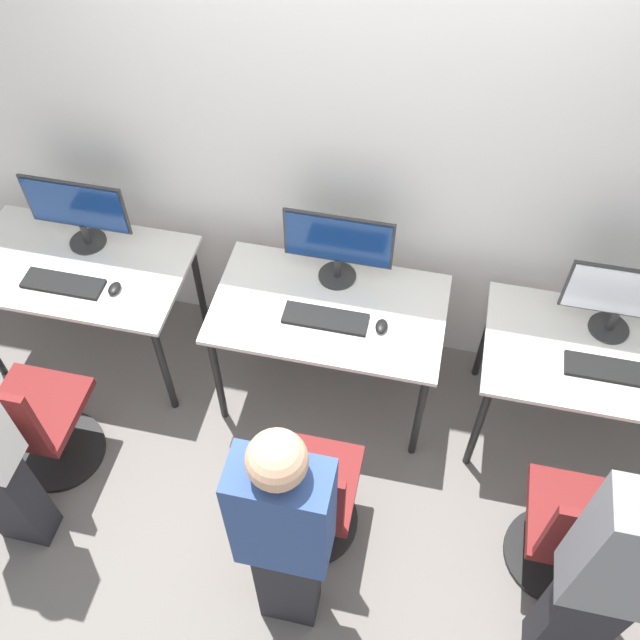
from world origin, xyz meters
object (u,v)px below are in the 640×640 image
at_px(monitor_center, 338,245).
at_px(monitor_right, 624,298).
at_px(keyboard_center, 325,318).
at_px(office_chair_left, 35,425).
at_px(office_chair_right, 574,537).
at_px(mouse_left, 114,288).
at_px(office_chair_center, 307,498).
at_px(keyboard_left, 63,283).
at_px(person_center, 284,535).
at_px(keyboard_right, 611,370).
at_px(person_right, 616,575).
at_px(mouse_center, 382,326).
at_px(monitor_left, 77,210).

bearing_deg(monitor_center, monitor_right, -2.31).
distance_m(keyboard_center, monitor_right, 1.39).
relative_size(office_chair_left, office_chair_right, 1.00).
bearing_deg(monitor_center, mouse_left, -162.77).
height_order(office_chair_center, monitor_right, monitor_right).
xyz_separation_m(monitor_right, office_chair_right, (-0.07, -0.93, -0.59)).
distance_m(keyboard_left, monitor_right, 2.72).
bearing_deg(person_center, office_chair_center, 90.58).
height_order(monitor_right, keyboard_right, monitor_right).
height_order(mouse_left, monitor_right, monitor_right).
xyz_separation_m(mouse_left, office_chair_center, (1.16, -0.73, -0.38)).
distance_m(keyboard_left, person_right, 2.81).
height_order(person_center, monitor_right, person_center).
bearing_deg(monitor_right, mouse_center, -167.79).
bearing_deg(office_chair_center, monitor_center, 94.22).
relative_size(monitor_left, keyboard_center, 1.30).
bearing_deg(office_chair_left, keyboard_center, 27.09).
xyz_separation_m(keyboard_left, keyboard_center, (1.35, 0.06, 0.00)).
height_order(mouse_left, office_chair_center, office_chair_center).
bearing_deg(person_right, mouse_center, 133.21).
distance_m(monitor_center, keyboard_center, 0.37).
distance_m(mouse_center, keyboard_right, 1.07).
height_order(monitor_center, monitor_right, same).
relative_size(keyboard_left, keyboard_center, 1.00).
relative_size(mouse_center, person_right, 0.05).
height_order(office_chair_center, person_center, person_center).
bearing_deg(person_center, office_chair_left, 162.04).
relative_size(mouse_left, monitor_right, 0.17).
distance_m(mouse_left, office_chair_center, 1.42).
distance_m(monitor_center, person_center, 1.43).
relative_size(mouse_left, person_right, 0.05).
xyz_separation_m(keyboard_left, keyboard_right, (2.70, 0.05, 0.00)).
distance_m(monitor_left, office_chair_left, 1.10).
xyz_separation_m(keyboard_left, office_chair_right, (2.63, -0.63, -0.37)).
bearing_deg(office_chair_center, mouse_left, 147.87).
bearing_deg(mouse_left, monitor_right, 6.58).
relative_size(mouse_left, keyboard_center, 0.22).
bearing_deg(office_chair_right, person_center, -159.77).
bearing_deg(keyboard_center, keyboard_right, -0.70).
xyz_separation_m(monitor_center, keyboard_right, (1.35, -0.31, -0.22)).
relative_size(mouse_left, mouse_center, 1.00).
bearing_deg(keyboard_left, office_chair_center, -26.33).
height_order(keyboard_left, keyboard_right, same).
bearing_deg(keyboard_center, office_chair_left, -152.91).
xyz_separation_m(keyboard_left, monitor_right, (2.70, 0.30, 0.22)).
height_order(keyboard_left, person_right, person_right).
relative_size(office_chair_center, office_chair_right, 1.00).
bearing_deg(keyboard_right, mouse_center, 178.84).
bearing_deg(mouse_left, person_right, -23.37).
distance_m(monitor_right, keyboard_right, 0.34).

